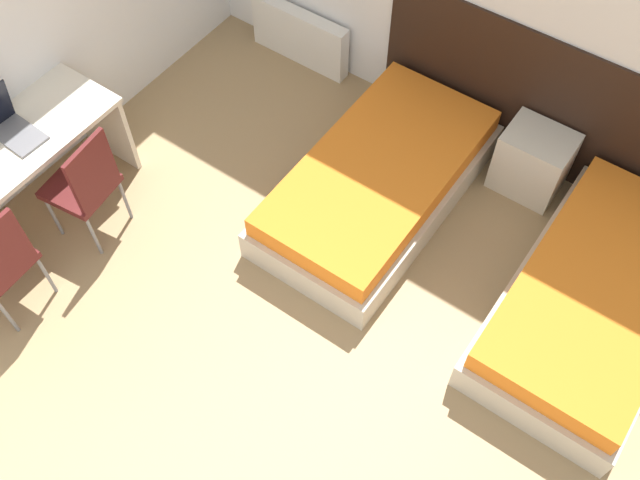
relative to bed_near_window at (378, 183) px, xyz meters
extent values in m
cube|color=black|center=(0.82, 0.98, 0.35)|extent=(2.73, 0.03, 1.11)
cube|color=beige|center=(0.00, 0.00, -0.08)|extent=(1.00, 1.90, 0.25)
cube|color=orange|center=(0.00, 0.00, 0.13)|extent=(0.92, 1.82, 0.16)
cube|color=beige|center=(1.63, 0.00, -0.08)|extent=(1.00, 1.90, 0.25)
cube|color=orange|center=(1.63, 0.00, 0.13)|extent=(0.92, 1.82, 0.16)
cube|color=beige|center=(0.82, 0.76, 0.06)|extent=(0.48, 0.38, 0.51)
cube|color=silver|center=(-1.34, 0.90, 0.03)|extent=(0.89, 0.12, 0.47)
cube|color=beige|center=(-1.88, -0.77, 0.15)|extent=(0.53, 0.04, 0.70)
cube|color=#511919|center=(-1.50, -1.34, 0.25)|extent=(0.45, 0.45, 0.05)
cube|color=#511919|center=(-1.32, -1.31, 0.50)|extent=(0.07, 0.37, 0.46)
cylinder|color=slate|center=(-1.65, -1.53, 0.01)|extent=(0.02, 0.02, 0.42)
cylinder|color=slate|center=(-1.69, -1.19, 0.01)|extent=(0.02, 0.02, 0.42)
cylinder|color=slate|center=(-1.31, -1.49, 0.01)|extent=(0.02, 0.02, 0.42)
cylinder|color=slate|center=(-1.35, -1.14, 0.01)|extent=(0.02, 0.02, 0.42)
cube|color=#511919|center=(-1.32, -2.05, 0.50)|extent=(0.05, 0.37, 0.46)
cylinder|color=slate|center=(-1.68, -1.90, 0.01)|extent=(0.02, 0.02, 0.42)
cylinder|color=slate|center=(-1.32, -2.23, 0.01)|extent=(0.02, 0.02, 0.42)
cylinder|color=slate|center=(-1.34, -1.88, 0.01)|extent=(0.02, 0.02, 0.42)
cube|color=slate|center=(-1.88, -1.39, 0.54)|extent=(0.35, 0.23, 0.02)
camera|label=1|loc=(1.48, -2.80, 3.95)|focal=40.00mm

